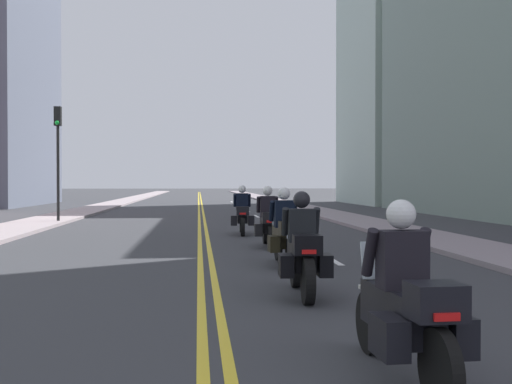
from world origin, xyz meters
name	(u,v)px	position (x,y,z in m)	size (l,w,h in m)	color
ground_plane	(200,205)	(0.00, 48.00, 0.00)	(264.00, 264.00, 0.00)	#35363B
sidewalk_left	(110,205)	(-6.74, 48.00, 0.06)	(2.30, 144.00, 0.12)	#A19295
sidewalk_right	(289,204)	(6.74, 48.00, 0.06)	(2.30, 144.00, 0.12)	gray
centreline_yellow_inner	(199,205)	(-0.12, 48.00, 0.00)	(0.12, 132.00, 0.01)	yellow
centreline_yellow_outer	(202,205)	(0.12, 48.00, 0.00)	(0.12, 132.00, 0.01)	yellow
lane_dashes_white	(263,220)	(2.80, 29.00, 0.00)	(0.14, 56.40, 0.01)	silver
building_right_2	(411,48)	(17.00, 49.87, 12.60)	(9.56, 12.72, 25.19)	#A9C1B4
motorcycle_0	(406,307)	(1.60, 5.22, 0.66)	(0.78, 2.27, 1.57)	black
motorcycle_1	(302,254)	(1.40, 9.36, 0.64)	(0.78, 2.19, 1.59)	black
motorcycle_2	(285,234)	(1.62, 12.88, 0.66)	(0.77, 2.17, 1.62)	black
motorcycle_3	(268,222)	(1.68, 16.66, 0.66)	(0.77, 2.16, 1.63)	black
motorcycle_4	(242,215)	(1.28, 20.77, 0.65)	(0.78, 2.27, 1.63)	black
traffic_light_near	(58,143)	(-5.99, 27.02, 3.35)	(0.28, 0.38, 4.89)	black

